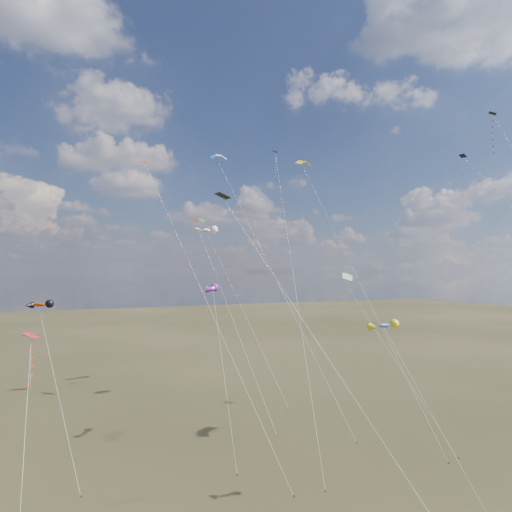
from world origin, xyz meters
name	(u,v)px	position (x,y,z in m)	size (l,w,h in m)	color
diamond_black_high	(503,150)	(29.27, 10.71, 31.92)	(9.20, 24.42, 37.18)	black
diamond_navy_tall	(278,182)	(9.53, 30.91, 29.94)	(10.96, 28.62, 35.16)	#080B45
diamond_black_mid	(287,294)	(-7.26, -1.54, 16.00)	(9.59, 14.46, 22.47)	black
diamond_red_low	(30,365)	(-21.14, 17.55, 9.51)	(1.46, 10.58, 12.20)	#B31828
diamond_navy_right	(478,197)	(19.32, 6.40, 24.92)	(3.74, 25.45, 29.57)	#0B094F
diamond_orange_center	(180,241)	(-7.17, 21.61, 20.55)	(7.30, 24.13, 30.77)	#E54107
parafoil_yellow	(304,163)	(11.89, 27.60, 32.23)	(2.53, 23.67, 33.02)	#DEB706
parafoil_blue_white	(219,157)	(1.87, 33.75, 33.34)	(8.17, 22.13, 34.17)	blue
parafoil_striped	(348,274)	(8.54, 13.59, 17.10)	(7.89, 9.92, 17.87)	yellow
parafoil_tricolor	(198,220)	(-1.12, 34.21, 24.36)	(4.56, 17.98, 25.07)	yellow
novelty_orange_black	(39,305)	(-20.56, 20.48, 14.29)	(4.44, 9.07, 14.80)	#CB3601
novelty_white_purple	(213,289)	(-4.26, 19.43, 15.56)	(1.87, 9.70, 16.08)	white
novelty_redwhite_stripe	(207,230)	(3.16, 42.55, 23.84)	(6.60, 18.61, 24.64)	red
novelty_blue_yellow	(385,327)	(2.67, 1.32, 13.25)	(4.24, 7.97, 13.74)	blue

